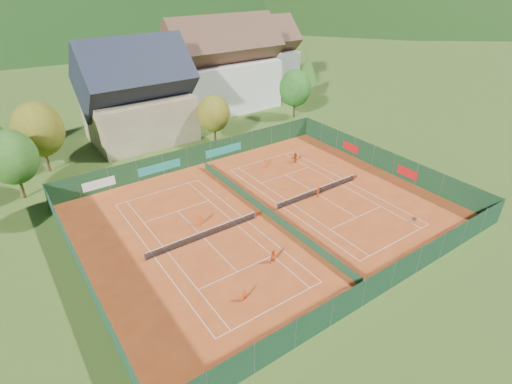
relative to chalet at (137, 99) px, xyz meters
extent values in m
plane|color=#36541A|center=(3.00, -30.00, -6.64)|extent=(600.00, 600.00, 0.00)
cube|color=#B8471B|center=(3.00, -30.00, -6.62)|extent=(40.00, 32.00, 0.01)
cube|color=white|center=(-5.00, -18.12, -6.61)|extent=(10.97, 0.06, 0.00)
cube|color=white|center=(-5.00, -41.88, -6.61)|extent=(10.97, 0.06, 0.00)
cube|color=white|center=(-10.48, -30.00, -6.61)|extent=(0.06, 23.77, 0.00)
cube|color=white|center=(0.49, -30.00, -6.61)|extent=(0.06, 23.77, 0.00)
cube|color=white|center=(-9.12, -30.00, -6.61)|extent=(0.06, 23.77, 0.00)
cube|color=white|center=(-0.88, -30.00, -6.61)|extent=(0.06, 23.77, 0.00)
cube|color=white|center=(-5.00, -23.60, -6.61)|extent=(8.23, 0.06, 0.00)
cube|color=white|center=(-5.00, -36.40, -6.61)|extent=(8.23, 0.06, 0.00)
cube|color=white|center=(-5.00, -30.00, -6.61)|extent=(0.06, 12.80, 0.00)
cube|color=white|center=(11.00, -18.12, -6.61)|extent=(10.97, 0.06, 0.00)
cube|color=white|center=(11.00, -41.88, -6.61)|extent=(10.97, 0.06, 0.00)
cube|color=white|center=(5.51, -30.00, -6.61)|extent=(0.06, 23.77, 0.00)
cube|color=white|center=(16.48, -30.00, -6.61)|extent=(0.06, 23.77, 0.00)
cube|color=white|center=(6.88, -30.00, -6.61)|extent=(0.06, 23.77, 0.00)
cube|color=white|center=(15.12, -30.00, -6.61)|extent=(0.06, 23.77, 0.00)
cube|color=white|center=(11.00, -23.60, -6.61)|extent=(8.23, 0.06, 0.00)
cube|color=white|center=(11.00, -36.40, -6.61)|extent=(8.23, 0.06, 0.00)
cube|color=white|center=(11.00, -30.00, -6.61)|extent=(0.06, 12.80, 0.00)
cylinder|color=#59595B|center=(-11.40, -30.00, -6.11)|extent=(0.10, 0.10, 1.02)
cylinder|color=#59595B|center=(1.40, -30.00, -6.11)|extent=(0.10, 0.10, 1.02)
cube|color=black|center=(-5.00, -30.00, -6.16)|extent=(12.80, 0.02, 0.86)
cube|color=white|center=(-5.00, -30.00, -5.73)|extent=(12.80, 0.04, 0.06)
cube|color=red|center=(1.65, -30.00, -6.17)|extent=(0.40, 0.04, 0.40)
cylinder|color=#59595B|center=(4.60, -30.00, -6.11)|extent=(0.10, 0.10, 1.02)
cylinder|color=#59595B|center=(17.40, -30.00, -6.11)|extent=(0.10, 0.10, 1.02)
cube|color=black|center=(11.00, -30.00, -6.16)|extent=(12.80, 0.02, 0.86)
cube|color=white|center=(11.00, -30.00, -5.73)|extent=(12.80, 0.04, 0.06)
cube|color=red|center=(17.65, -30.00, -6.17)|extent=(0.40, 0.04, 0.40)
cube|color=#153C24|center=(3.00, -30.00, -6.12)|extent=(0.03, 28.80, 1.00)
cube|color=#14381C|center=(3.00, -14.00, -5.12)|extent=(40.00, 0.04, 3.00)
cube|color=teal|center=(-3.00, -14.06, -5.42)|extent=(6.00, 0.03, 1.20)
cube|color=teal|center=(7.00, -14.06, -5.42)|extent=(6.00, 0.03, 1.20)
cube|color=silver|center=(-11.00, -14.06, -5.42)|extent=(4.00, 0.03, 1.20)
cube|color=#12331D|center=(3.00, -46.00, -5.12)|extent=(40.00, 0.04, 3.00)
cube|color=#153B24|center=(-17.00, -30.00, -5.12)|extent=(0.04, 32.00, 3.00)
cube|color=#13341C|center=(23.00, -30.00, -5.12)|extent=(0.04, 32.00, 3.00)
cube|color=#B21414|center=(22.94, -34.00, -5.42)|extent=(0.03, 3.00, 1.20)
cube|color=#B21414|center=(22.94, -24.00, -5.42)|extent=(0.03, 3.00, 1.20)
cube|color=tan|center=(0.00, 0.00, -3.12)|extent=(15.00, 12.00, 7.00)
cube|color=#1E2333|center=(0.00, 0.00, 3.38)|extent=(16.20, 12.00, 12.00)
cube|color=silver|center=(19.00, 6.00, -2.12)|extent=(20.00, 11.00, 9.00)
cube|color=brown|center=(19.00, 6.00, 5.13)|extent=(21.60, 11.00, 11.00)
cube|color=silver|center=(33.00, 14.00, -2.62)|extent=(16.00, 10.00, 8.00)
cube|color=brown|center=(33.00, 14.00, 3.88)|extent=(17.28, 10.00, 10.00)
cylinder|color=#412D17|center=(-19.00, -10.00, -5.22)|extent=(0.36, 0.36, 2.80)
ellipsoid|color=#285E1A|center=(-19.00, -10.00, -1.22)|extent=(5.72, 5.72, 6.58)
cylinder|color=#4C341B|center=(-15.00, -4.00, -5.05)|extent=(0.36, 0.36, 3.15)
ellipsoid|color=olive|center=(-15.00, -4.00, -0.55)|extent=(6.44, 6.44, 7.40)
cylinder|color=#432918|center=(9.00, -8.00, -5.40)|extent=(0.36, 0.36, 2.45)
ellipsoid|color=olive|center=(9.00, -8.00, -1.90)|extent=(5.01, 5.01, 5.76)
cylinder|color=#432A18|center=(27.00, -6.00, -5.22)|extent=(0.36, 0.36, 2.80)
ellipsoid|color=#21601B|center=(27.00, -6.00, -1.22)|extent=(5.72, 5.72, 6.58)
cylinder|color=#422717|center=(37.00, 2.00, -5.05)|extent=(0.36, 0.36, 3.15)
cone|color=#285518|center=(37.00, 2.00, -0.55)|extent=(5.04, 5.04, 5.85)
cylinder|color=#4A2A1A|center=(29.00, 10.00, -4.87)|extent=(0.36, 0.36, 3.50)
ellipsoid|color=olive|center=(29.00, 10.00, 0.13)|extent=(7.15, 7.15, 8.22)
ellipsoid|color=black|center=(13.00, 270.00, -48.97)|extent=(440.00, 440.00, 242.00)
ellipsoid|color=black|center=(243.00, 160.00, -45.19)|extent=(380.00, 380.00, 220.40)
cylinder|color=slate|center=(15.14, -40.92, -6.22)|extent=(0.02, 0.02, 0.80)
cylinder|color=slate|center=(15.44, -40.92, -6.22)|extent=(0.02, 0.02, 0.80)
cylinder|color=slate|center=(15.14, -40.62, -6.22)|extent=(0.02, 0.02, 0.80)
cylinder|color=slate|center=(15.44, -40.62, -6.22)|extent=(0.02, 0.02, 0.80)
cube|color=slate|center=(15.29, -40.77, -6.07)|extent=(0.34, 0.34, 0.30)
ellipsoid|color=#CCD833|center=(15.29, -40.77, -6.04)|extent=(0.28, 0.28, 0.16)
sphere|color=#CCD833|center=(-5.58, -33.94, -6.59)|extent=(0.07, 0.07, 0.07)
sphere|color=#CCD833|center=(6.87, -41.64, -6.59)|extent=(0.07, 0.07, 0.07)
sphere|color=#CCD833|center=(7.16, -24.77, -6.59)|extent=(0.07, 0.07, 0.07)
imported|color=#D24D12|center=(-6.48, -39.84, -5.98)|extent=(0.50, 0.36, 1.29)
imported|color=#CC4212|center=(-1.45, -37.28, -5.90)|extent=(0.72, 0.56, 1.45)
imported|color=#EA4814|center=(-4.20, -27.62, -5.93)|extent=(1.00, 0.71, 1.40)
imported|color=#E25014|center=(10.45, -30.54, -5.89)|extent=(0.82, 0.90, 1.47)
imported|color=#F05515|center=(9.95, -20.17, -6.01)|extent=(0.66, 0.49, 1.24)
imported|color=#CD4612|center=(14.50, -21.30, -5.85)|extent=(1.51, 0.78, 1.56)
camera|label=1|loc=(-19.89, -60.73, 18.26)|focal=28.00mm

